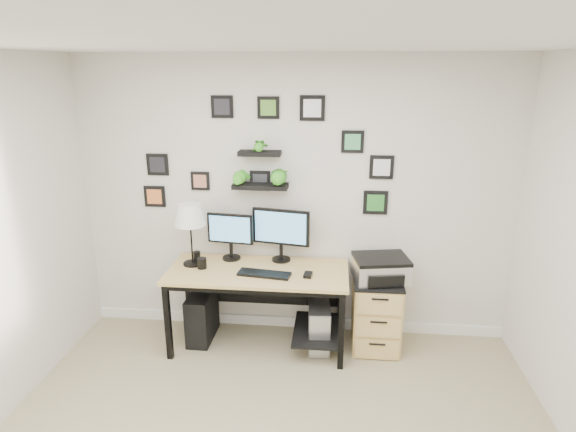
# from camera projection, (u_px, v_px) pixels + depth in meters

# --- Properties ---
(room) EXTENTS (4.00, 4.00, 4.00)m
(room) POSITION_uv_depth(u_px,v_px,m) (294.00, 322.00, 4.79)
(room) COLOR tan
(room) RESTS_ON ground
(desk) EXTENTS (1.60, 0.70, 0.75)m
(desk) POSITION_uv_depth(u_px,v_px,m) (263.00, 281.00, 4.34)
(desk) COLOR tan
(desk) RESTS_ON ground
(monitor_left) EXTENTS (0.43, 0.19, 0.44)m
(monitor_left) POSITION_uv_depth(u_px,v_px,m) (230.00, 233.00, 4.44)
(monitor_left) COLOR black
(monitor_left) RESTS_ON desk
(monitor_right) EXTENTS (0.53, 0.20, 0.50)m
(monitor_right) POSITION_uv_depth(u_px,v_px,m) (281.00, 231.00, 4.39)
(monitor_right) COLOR black
(monitor_right) RESTS_ON desk
(keyboard) EXTENTS (0.47, 0.21, 0.02)m
(keyboard) POSITION_uv_depth(u_px,v_px,m) (264.00, 274.00, 4.17)
(keyboard) COLOR black
(keyboard) RESTS_ON desk
(mouse) EXTENTS (0.08, 0.11, 0.03)m
(mouse) POSITION_uv_depth(u_px,v_px,m) (308.00, 275.00, 4.14)
(mouse) COLOR black
(mouse) RESTS_ON desk
(table_lamp) EXTENTS (0.28, 0.28, 0.57)m
(table_lamp) POSITION_uv_depth(u_px,v_px,m) (190.00, 216.00, 4.26)
(table_lamp) COLOR black
(table_lamp) RESTS_ON desk
(mug) EXTENTS (0.08, 0.08, 0.10)m
(mug) POSITION_uv_depth(u_px,v_px,m) (202.00, 263.00, 4.30)
(mug) COLOR black
(mug) RESTS_ON desk
(pen_cup) EXTENTS (0.06, 0.06, 0.08)m
(pen_cup) POSITION_uv_depth(u_px,v_px,m) (197.00, 256.00, 4.48)
(pen_cup) COLOR black
(pen_cup) RESTS_ON desk
(pc_tower_black) EXTENTS (0.21, 0.46, 0.46)m
(pc_tower_black) POSITION_uv_depth(u_px,v_px,m) (202.00, 316.00, 4.54)
(pc_tower_black) COLOR black
(pc_tower_black) RESTS_ON ground
(pc_tower_grey) EXTENTS (0.22, 0.44, 0.43)m
(pc_tower_grey) POSITION_uv_depth(u_px,v_px,m) (319.00, 326.00, 4.40)
(pc_tower_grey) COLOR gray
(pc_tower_grey) RESTS_ON ground
(file_cabinet) EXTENTS (0.43, 0.53, 0.67)m
(file_cabinet) POSITION_uv_depth(u_px,v_px,m) (376.00, 312.00, 4.38)
(file_cabinet) COLOR tan
(file_cabinet) RESTS_ON ground
(printer) EXTENTS (0.52, 0.44, 0.21)m
(printer) POSITION_uv_depth(u_px,v_px,m) (381.00, 268.00, 4.24)
(printer) COLOR silver
(printer) RESTS_ON file_cabinet
(wall_decor) EXTENTS (2.31, 0.18, 1.05)m
(wall_decor) POSITION_uv_depth(u_px,v_px,m) (264.00, 163.00, 4.28)
(wall_decor) COLOR black
(wall_decor) RESTS_ON ground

